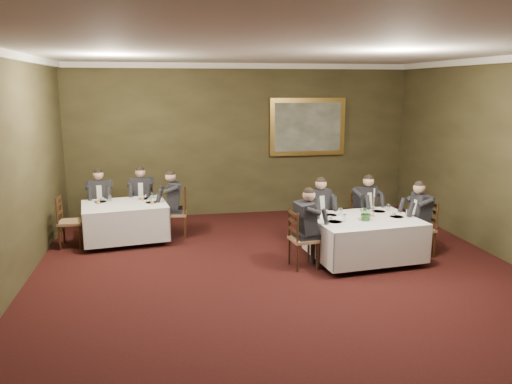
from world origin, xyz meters
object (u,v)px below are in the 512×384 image
object	(u,v)px
diner_main_endright	(421,227)
chair_sec_backleft	(101,219)
chair_sec_endleft	(71,232)
diner_sec_backleft	(101,209)
diner_sec_endright	(176,212)
chair_sec_backright	(143,216)
chair_sec_endright	(177,223)
chair_main_backleft	(317,233)
diner_main_backleft	(318,221)
diner_sec_backright	(142,205)
chair_main_endright	(420,240)
chair_main_endleft	(303,251)
table_main	(364,236)
chair_main_backright	(363,229)
diner_main_backright	(364,217)
candlestick	(374,206)
diner_main_endleft	(304,238)
table_second	(125,219)
centerpiece	(366,212)
painting	(307,127)

from	to	relation	value
diner_main_endright	chair_sec_backleft	distance (m)	6.34
chair_sec_backleft	chair_sec_endleft	size ratio (longest dim) A/B	1.00
diner_sec_backleft	diner_sec_endright	size ratio (longest dim) A/B	1.00
chair_sec_backright	chair_sec_endright	world-z (taller)	same
chair_main_backleft	diner_main_backleft	world-z (taller)	diner_main_backleft
chair_sec_backright	diner_main_endright	bearing A→B (deg)	158.05
diner_sec_backleft	diner_sec_backright	distance (m)	0.85
chair_main_endright	diner_main_backleft	bearing A→B (deg)	67.02
chair_main_endleft	diner_sec_backright	bearing A→B (deg)	-143.39
diner_main_endright	table_main	bearing A→B (deg)	96.42
diner_main_backleft	chair_sec_endleft	size ratio (longest dim) A/B	1.35
chair_main_backright	chair_main_endright	distance (m)	1.13
chair_main_endright	chair_sec_endright	world-z (taller)	same
diner_main_backright	diner_sec_backright	distance (m)	4.60
candlestick	diner_sec_backleft	bearing A→B (deg)	153.08
chair_sec_endleft	candlestick	bearing A→B (deg)	74.01
chair_main_endleft	diner_main_endleft	bearing A→B (deg)	90.00
table_second	chair_main_endright	xyz separation A→B (m)	(5.29, -1.75, -0.17)
table_main	chair_sec_backleft	distance (m)	5.38
chair_sec_endleft	chair_main_backleft	bearing A→B (deg)	80.28
diner_main_backleft	diner_sec_backleft	size ratio (longest dim) A/B	1.00
diner_sec_backright	table_second	bearing A→B (deg)	76.56
chair_main_backright	centerpiece	xyz separation A→B (m)	(-0.42, -1.09, 0.63)
chair_main_backright	diner_main_backright	bearing A→B (deg)	90.00
chair_main_backleft	painting	xyz separation A→B (m)	(0.57, 2.78, 1.76)
table_main	chair_main_backright	size ratio (longest dim) A/B	1.92
diner_main_backleft	diner_main_backright	distance (m)	0.96
painting	chair_main_endright	bearing A→B (deg)	-72.28
diner_main_endleft	chair_sec_backleft	size ratio (longest dim) A/B	1.35
table_second	chair_main_endright	world-z (taller)	chair_main_endright
chair_main_backright	chair_main_endleft	distance (m)	1.86
chair_sec_backleft	chair_sec_endright	distance (m)	1.65
table_main	centerpiece	distance (m)	0.48
chair_main_backleft	diner_main_endright	world-z (taller)	diner_main_endright
table_second	diner_sec_backleft	world-z (taller)	diner_sec_backleft
chair_main_endright	diner_main_endright	bearing A→B (deg)	90.00
chair_main_endright	diner_main_endright	xyz separation A→B (m)	(-0.01, 0.00, 0.23)
painting	table_second	bearing A→B (deg)	-156.74
diner_main_backright	chair_main_endleft	distance (m)	1.87
chair_main_endright	painting	bearing A→B (deg)	18.31
chair_main_backright	chair_sec_backright	size ratio (longest dim) A/B	1.00
diner_main_backleft	chair_main_endleft	world-z (taller)	diner_main_backleft
chair_main_backleft	diner_main_endleft	bearing A→B (deg)	47.86
centerpiece	candlestick	distance (m)	0.33
chair_main_backright	chair_sec_endleft	world-z (taller)	same
chair_main_endleft	centerpiece	size ratio (longest dim) A/B	3.37
chair_sec_backright	diner_sec_backright	size ratio (longest dim) A/B	0.74
chair_main_endleft	diner_main_endright	bearing A→B (deg)	88.52
chair_sec_endright	chair_sec_endleft	xyz separation A→B (m)	(-1.99, -0.30, 0.00)
diner_sec_backleft	painting	xyz separation A→B (m)	(4.71, 1.06, 1.53)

